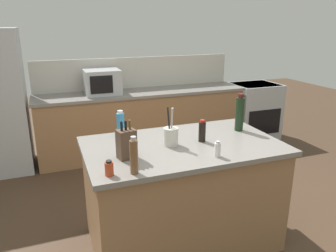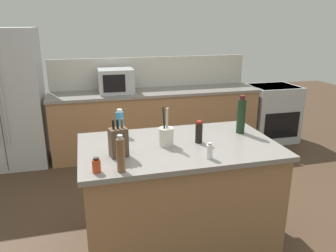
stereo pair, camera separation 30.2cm
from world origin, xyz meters
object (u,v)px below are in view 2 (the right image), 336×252
microwave (116,81)px  soy_sauce_bottle (199,132)px  salt_shaker (209,151)px  utensil_crock (166,136)px  range_oven (271,113)px  dish_soap_bottle (120,123)px  wine_bottle (241,115)px  pepper_grinder (121,155)px  refrigerator (4,99)px  knife_block (118,142)px  spice_jar_paprika (96,166)px

microwave → soy_sauce_bottle: (0.45, -2.20, -0.08)m
microwave → salt_shaker: microwave is taller
utensil_crock → salt_shaker: (0.24, -0.34, -0.02)m
range_oven → dish_soap_bottle: size_ratio=3.92×
salt_shaker → wine_bottle: bearing=44.5°
salt_shaker → pepper_grinder: (-0.66, -0.06, 0.07)m
refrigerator → microwave: refrigerator is taller
pepper_grinder → wine_bottle: size_ratio=0.75×
range_oven → utensil_crock: 3.28m
refrigerator → pepper_grinder: 2.93m
microwave → knife_block: (-0.23, -2.33, -0.06)m
soy_sauce_bottle → microwave: bearing=101.6°
refrigerator → utensil_crock: refrigerator is taller
dish_soap_bottle → soy_sauce_bottle: dish_soap_bottle is taller
pepper_grinder → soy_sauce_bottle: 0.80m
refrigerator → spice_jar_paprika: bearing=-67.5°
range_oven → knife_block: bearing=-139.9°
knife_block → utensil_crock: (0.40, 0.13, -0.03)m
microwave → spice_jar_paprika: microwave is taller
range_oven → wine_bottle: 2.70m
pepper_grinder → refrigerator: bearing=115.2°
utensil_crock → wine_bottle: (0.74, 0.14, 0.08)m
range_oven → knife_block: 3.66m
soy_sauce_bottle → wine_bottle: size_ratio=0.55×
microwave → knife_block: bearing=-95.6°
knife_block → refrigerator: bearing=106.4°
range_oven → dish_soap_bottle: bearing=-145.9°
dish_soap_bottle → wine_bottle: wine_bottle is taller
spice_jar_paprika → soy_sauce_bottle: size_ratio=0.55×
refrigerator → range_oven: 4.05m
range_oven → microwave: microwave is taller
dish_soap_bottle → wine_bottle: (1.07, -0.23, 0.05)m
range_oven → wine_bottle: (-1.63, -2.06, 0.64)m
knife_block → utensil_crock: 0.42m
microwave → salt_shaker: (0.42, -2.54, -0.11)m
pepper_grinder → wine_bottle: wine_bottle is taller
range_oven → soy_sauce_bottle: (-2.09, -2.20, 0.56)m
refrigerator → soy_sauce_bottle: (1.94, -2.26, 0.11)m
utensil_crock → soy_sauce_bottle: utensil_crock is taller
salt_shaker → utensil_crock: bearing=125.2°
refrigerator → pepper_grinder: bearing=-64.8°
microwave → pepper_grinder: microwave is taller
refrigerator → salt_shaker: 3.22m
pepper_grinder → dish_soap_bottle: 0.77m
salt_shaker → spice_jar_paprika: 0.82m
range_oven → microwave: 2.62m
range_oven → spice_jar_paprika: bearing=-138.9°
refrigerator → salt_shaker: size_ratio=14.97×
utensil_crock → salt_shaker: utensil_crock is taller
microwave → salt_shaker: size_ratio=3.94×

